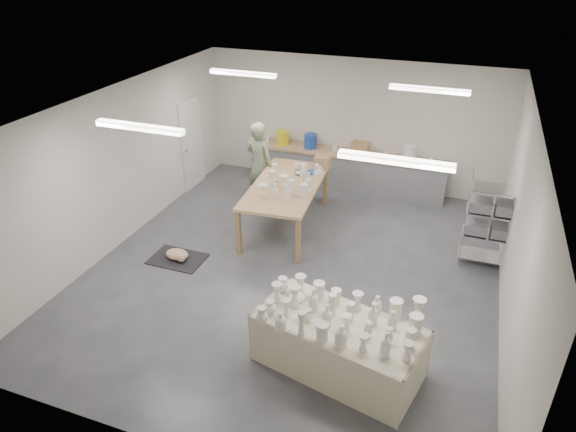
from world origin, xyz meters
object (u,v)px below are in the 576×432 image
at_px(drying_table, 338,342).
at_px(work_table, 291,184).
at_px(potter, 260,164).
at_px(red_stool, 265,186).

distance_m(drying_table, work_table, 4.10).
height_order(work_table, potter, potter).
height_order(drying_table, work_table, work_table).
bearing_deg(potter, red_stool, -72.60).
distance_m(potter, red_stool, 0.69).
bearing_deg(drying_table, red_stool, 135.61).
distance_m(work_table, potter, 1.22).
distance_m(work_table, red_stool, 1.53).
xyz_separation_m(drying_table, work_table, (-1.97, 3.56, 0.51)).
xyz_separation_m(drying_table, red_stool, (-2.94, 4.56, -0.12)).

